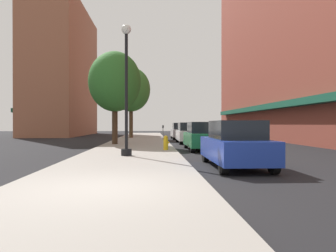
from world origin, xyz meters
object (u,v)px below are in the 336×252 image
(car_blue, at_px, (235,145))
(tree_mid, at_px, (115,82))
(car_green, at_px, (202,137))
(car_silver, at_px, (181,131))
(lamppost, at_px, (126,87))
(parking_meter_near, at_px, (163,131))
(car_white, at_px, (189,133))
(tree_near, at_px, (131,90))
(fire_hydrant, at_px, (166,143))

(car_blue, bearing_deg, tree_mid, 113.65)
(car_green, distance_m, car_silver, 13.80)
(lamppost, height_order, car_silver, lamppost)
(tree_mid, bearing_deg, car_silver, 59.51)
(tree_mid, height_order, car_silver, tree_mid)
(parking_meter_near, xyz_separation_m, car_green, (1.95, -9.55, -0.14))
(tree_mid, relative_size, car_blue, 1.53)
(car_green, xyz_separation_m, car_white, (0.00, 6.81, 0.00))
(tree_near, relative_size, car_silver, 1.71)
(fire_hydrant, height_order, car_green, car_green)
(parking_meter_near, bearing_deg, car_white, -54.52)
(lamppost, distance_m, tree_near, 19.09)
(lamppost, distance_m, car_green, 6.25)
(car_blue, distance_m, car_green, 7.31)
(tree_near, bearing_deg, tree_mid, -92.54)
(car_green, bearing_deg, tree_mid, 140.63)
(fire_hydrant, distance_m, tree_mid, 7.50)
(parking_meter_near, distance_m, car_green, 9.74)
(tree_near, bearing_deg, car_silver, -12.21)
(tree_mid, height_order, car_white, tree_mid)
(car_blue, bearing_deg, car_silver, 88.01)
(lamppost, height_order, tree_mid, tree_mid)
(car_blue, xyz_separation_m, car_green, (0.00, 7.31, 0.00))
(parking_meter_near, xyz_separation_m, car_silver, (1.95, 4.25, -0.14))
(tree_mid, relative_size, car_white, 1.53)
(fire_hydrant, distance_m, car_blue, 6.67)
(lamppost, bearing_deg, car_green, 44.75)
(car_blue, bearing_deg, fire_hydrant, 107.15)
(parking_meter_near, height_order, car_blue, car_blue)
(tree_near, height_order, car_silver, tree_near)
(fire_hydrant, bearing_deg, tree_mid, 122.48)
(tree_mid, relative_size, car_green, 1.53)
(car_green, bearing_deg, parking_meter_near, 99.91)
(tree_near, xyz_separation_m, car_silver, (5.11, -1.11, -4.33))
(tree_near, distance_m, car_blue, 23.20)
(tree_mid, bearing_deg, car_white, 24.07)
(fire_hydrant, distance_m, parking_meter_near, 10.58)
(lamppost, relative_size, parking_meter_near, 4.50)
(car_white, distance_m, car_silver, 6.99)
(lamppost, bearing_deg, parking_meter_near, 81.02)
(lamppost, distance_m, car_silver, 18.48)
(fire_hydrant, relative_size, car_silver, 0.18)
(lamppost, xyz_separation_m, tree_near, (-1.01, 18.97, 1.94))
(parking_meter_near, bearing_deg, car_silver, 65.36)
(car_white, relative_size, car_silver, 1.00)
(fire_hydrant, bearing_deg, car_silver, 81.61)
(fire_hydrant, bearing_deg, car_white, 74.41)
(lamppost, xyz_separation_m, car_white, (4.10, 10.87, -2.39))
(parking_meter_near, bearing_deg, tree_mid, -124.78)
(tree_near, height_order, tree_mid, tree_near)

